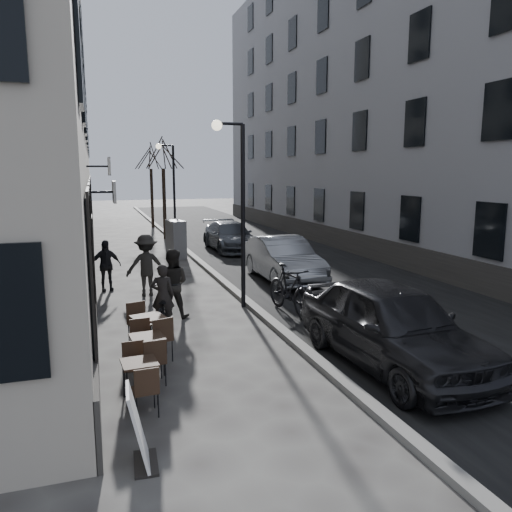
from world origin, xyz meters
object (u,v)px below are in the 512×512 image
bistro_set_c (149,331)px  bicycle (163,307)px  car_near (392,325)px  car_far (230,236)px  streetlamp_far (170,183)px  tree_far (151,157)px  bistro_set_b (147,350)px  pedestrian_mid (146,265)px  moped (289,289)px  sign_board (140,435)px  car_mid (283,259)px  utility_cabinet (176,239)px  pedestrian_near (172,283)px  tree_near (163,154)px  streetlamp_near (237,194)px  bistro_set_a (140,377)px  pedestrian_far (106,265)px

bistro_set_c → bicycle: bearing=57.5°
car_near → car_far: size_ratio=1.05×
streetlamp_far → tree_far: 9.12m
bistro_set_b → car_far: (5.35, 13.82, 0.23)m
tree_far → pedestrian_mid: size_ratio=3.02×
tree_far → bistro_set_c: 24.32m
moped → sign_board: bearing=-135.0°
bicycle → car_mid: 6.15m
car_far → moped: 10.97m
utility_cabinet → moped: bearing=-91.4°
sign_board → pedestrian_near: bearing=80.6°
sign_board → bistro_set_b: bearing=85.1°
moped → streetlamp_far: bearing=86.9°
pedestrian_mid → car_far: (4.73, 7.74, -0.27)m
tree_near → car_near: (1.62, -20.00, -3.83)m
utility_cabinet → streetlamp_near: bearing=-98.1°
sign_board → moped: moped is taller
bistro_set_b → streetlamp_near: bearing=48.2°
tree_near → utility_cabinet: (-0.40, -6.38, -3.84)m
streetlamp_near → sign_board: bearing=-115.4°
streetlamp_near → tree_far: tree_far is taller
tree_far → utility_cabinet: tree_far is taller
streetlamp_near → sign_board: size_ratio=4.75×
tree_far → car_near: 26.33m
utility_cabinet → pedestrian_mid: 6.72m
bistro_set_a → bicycle: size_ratio=0.78×
pedestrian_mid → sign_board: bearing=87.3°
pedestrian_mid → car_mid: 4.78m
pedestrian_far → car_far: pedestrian_far is taller
tree_near → tree_far: (0.00, 6.00, 0.00)m
sign_board → pedestrian_far: pedestrian_far is taller
bistro_set_c → pedestrian_near: bearing=54.8°
streetlamp_far → streetlamp_near: bearing=-90.0°
utility_cabinet → pedestrian_far: utility_cabinet is taller
bicycle → moped: bearing=-162.5°
tree_near → moped: 16.50m
pedestrian_near → pedestrian_mid: pedestrian_mid is taller
bistro_set_c → bistro_set_b: bearing=-113.3°
sign_board → moped: size_ratio=0.49×
streetlamp_far → moped: 13.26m
car_near → pedestrian_far: bearing=119.7°
sign_board → pedestrian_near: 6.73m
pedestrian_near → tree_near: bearing=-75.2°
bistro_set_b → pedestrian_mid: bearing=78.8°
streetlamp_far → car_near: (1.69, -17.00, -2.33)m
car_mid → tree_near: bearing=101.6°
bicycle → streetlamp_far: bearing=-84.0°
bistro_set_a → bistro_set_c: (0.39, 2.26, 0.05)m
pedestrian_near → pedestrian_far: bearing=-44.4°
car_far → car_mid: bearing=-90.9°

